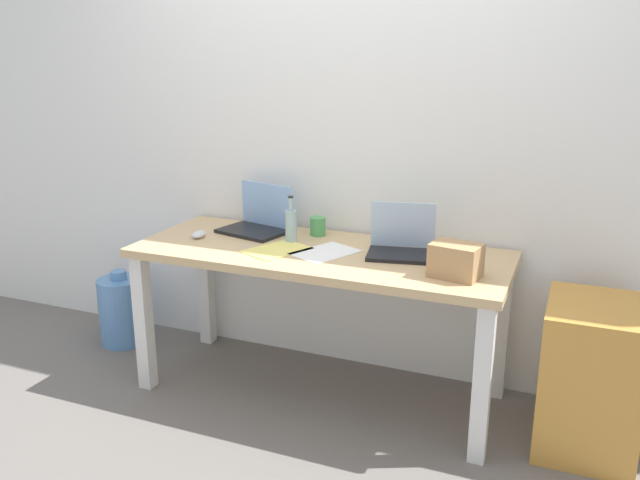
{
  "coord_description": "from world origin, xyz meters",
  "views": [
    {
      "loc": [
        1.13,
        -2.76,
        1.67
      ],
      "look_at": [
        0.0,
        0.0,
        0.8
      ],
      "focal_mm": 36.92,
      "sensor_mm": 36.0,
      "label": 1
    }
  ],
  "objects_px": {
    "desk": "(320,270)",
    "laptop_left": "(257,222)",
    "laptop_right": "(401,244)",
    "filing_cabinet": "(590,377)",
    "water_cooler_jug": "(122,310)",
    "coffee_mug": "(318,226)",
    "cardboard_box": "(456,260)",
    "computer_mouse": "(199,234)",
    "beer_bottle": "(291,224)"
  },
  "relations": [
    {
      "from": "laptop_right",
      "to": "beer_bottle",
      "type": "xyz_separation_m",
      "value": [
        -0.56,
        0.0,
        0.04
      ]
    },
    {
      "from": "desk",
      "to": "filing_cabinet",
      "type": "relative_size",
      "value": 2.73
    },
    {
      "from": "laptop_left",
      "to": "cardboard_box",
      "type": "relative_size",
      "value": 1.88
    },
    {
      "from": "beer_bottle",
      "to": "water_cooler_jug",
      "type": "bearing_deg",
      "value": 179.29
    },
    {
      "from": "laptop_left",
      "to": "water_cooler_jug",
      "type": "height_order",
      "value": "laptop_left"
    },
    {
      "from": "beer_bottle",
      "to": "coffee_mug",
      "type": "bearing_deg",
      "value": 62.99
    },
    {
      "from": "beer_bottle",
      "to": "water_cooler_jug",
      "type": "distance_m",
      "value": 1.27
    },
    {
      "from": "computer_mouse",
      "to": "filing_cabinet",
      "type": "bearing_deg",
      "value": -4.68
    },
    {
      "from": "computer_mouse",
      "to": "coffee_mug",
      "type": "xyz_separation_m",
      "value": [
        0.54,
        0.27,
        0.03
      ]
    },
    {
      "from": "laptop_left",
      "to": "beer_bottle",
      "type": "height_order",
      "value": "laptop_left"
    },
    {
      "from": "laptop_left",
      "to": "laptop_right",
      "type": "distance_m",
      "value": 0.81
    },
    {
      "from": "computer_mouse",
      "to": "filing_cabinet",
      "type": "distance_m",
      "value": 1.94
    },
    {
      "from": "beer_bottle",
      "to": "filing_cabinet",
      "type": "relative_size",
      "value": 0.35
    },
    {
      "from": "laptop_right",
      "to": "water_cooler_jug",
      "type": "relative_size",
      "value": 0.77
    },
    {
      "from": "laptop_right",
      "to": "computer_mouse",
      "type": "height_order",
      "value": "laptop_right"
    },
    {
      "from": "water_cooler_jug",
      "to": "filing_cabinet",
      "type": "height_order",
      "value": "filing_cabinet"
    },
    {
      "from": "laptop_right",
      "to": "filing_cabinet",
      "type": "xyz_separation_m",
      "value": [
        0.87,
        -0.08,
        -0.47
      ]
    },
    {
      "from": "laptop_left",
      "to": "coffee_mug",
      "type": "bearing_deg",
      "value": 9.27
    },
    {
      "from": "cardboard_box",
      "to": "coffee_mug",
      "type": "xyz_separation_m",
      "value": [
        -0.78,
        0.37,
        -0.02
      ]
    },
    {
      "from": "desk",
      "to": "cardboard_box",
      "type": "bearing_deg",
      "value": -11.36
    },
    {
      "from": "computer_mouse",
      "to": "laptop_right",
      "type": "bearing_deg",
      "value": 0.63
    },
    {
      "from": "laptop_right",
      "to": "desk",
      "type": "bearing_deg",
      "value": -168.1
    },
    {
      "from": "laptop_right",
      "to": "computer_mouse",
      "type": "relative_size",
      "value": 3.38
    },
    {
      "from": "laptop_right",
      "to": "cardboard_box",
      "type": "xyz_separation_m",
      "value": [
        0.29,
        -0.21,
        0.02
      ]
    },
    {
      "from": "desk",
      "to": "filing_cabinet",
      "type": "xyz_separation_m",
      "value": [
        1.24,
        -0.0,
        -0.32
      ]
    },
    {
      "from": "laptop_right",
      "to": "filing_cabinet",
      "type": "distance_m",
      "value": 0.99
    },
    {
      "from": "desk",
      "to": "beer_bottle",
      "type": "bearing_deg",
      "value": 156.81
    },
    {
      "from": "desk",
      "to": "laptop_left",
      "type": "relative_size",
      "value": 4.71
    },
    {
      "from": "laptop_left",
      "to": "computer_mouse",
      "type": "bearing_deg",
      "value": -135.51
    },
    {
      "from": "coffee_mug",
      "to": "cardboard_box",
      "type": "bearing_deg",
      "value": -25.47
    },
    {
      "from": "beer_bottle",
      "to": "cardboard_box",
      "type": "height_order",
      "value": "beer_bottle"
    },
    {
      "from": "laptop_left",
      "to": "laptop_right",
      "type": "bearing_deg",
      "value": -7.4
    },
    {
      "from": "laptop_right",
      "to": "laptop_left",
      "type": "bearing_deg",
      "value": 172.6
    },
    {
      "from": "laptop_left",
      "to": "coffee_mug",
      "type": "height_order",
      "value": "laptop_left"
    },
    {
      "from": "water_cooler_jug",
      "to": "laptop_left",
      "type": "bearing_deg",
      "value": 5.93
    },
    {
      "from": "cardboard_box",
      "to": "coffee_mug",
      "type": "distance_m",
      "value": 0.86
    },
    {
      "from": "laptop_right",
      "to": "coffee_mug",
      "type": "bearing_deg",
      "value": 162.06
    },
    {
      "from": "computer_mouse",
      "to": "desk",
      "type": "bearing_deg",
      "value": -2.66
    },
    {
      "from": "computer_mouse",
      "to": "filing_cabinet",
      "type": "height_order",
      "value": "computer_mouse"
    },
    {
      "from": "cardboard_box",
      "to": "water_cooler_jug",
      "type": "distance_m",
      "value": 2.07
    },
    {
      "from": "filing_cabinet",
      "to": "computer_mouse",
      "type": "bearing_deg",
      "value": -179.0
    },
    {
      "from": "laptop_right",
      "to": "coffee_mug",
      "type": "relative_size",
      "value": 3.56
    },
    {
      "from": "cardboard_box",
      "to": "desk",
      "type": "bearing_deg",
      "value": 168.64
    },
    {
      "from": "laptop_left",
      "to": "coffee_mug",
      "type": "xyz_separation_m",
      "value": [
        0.32,
        0.05,
        -0.0
      ]
    },
    {
      "from": "computer_mouse",
      "to": "coffee_mug",
      "type": "bearing_deg",
      "value": 20.82
    },
    {
      "from": "computer_mouse",
      "to": "coffee_mug",
      "type": "height_order",
      "value": "coffee_mug"
    },
    {
      "from": "cardboard_box",
      "to": "coffee_mug",
      "type": "height_order",
      "value": "cardboard_box"
    },
    {
      "from": "coffee_mug",
      "to": "water_cooler_jug",
      "type": "height_order",
      "value": "coffee_mug"
    },
    {
      "from": "beer_bottle",
      "to": "coffee_mug",
      "type": "xyz_separation_m",
      "value": [
        0.08,
        0.16,
        -0.04
      ]
    },
    {
      "from": "desk",
      "to": "coffee_mug",
      "type": "xyz_separation_m",
      "value": [
        -0.11,
        0.24,
        0.15
      ]
    }
  ]
}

